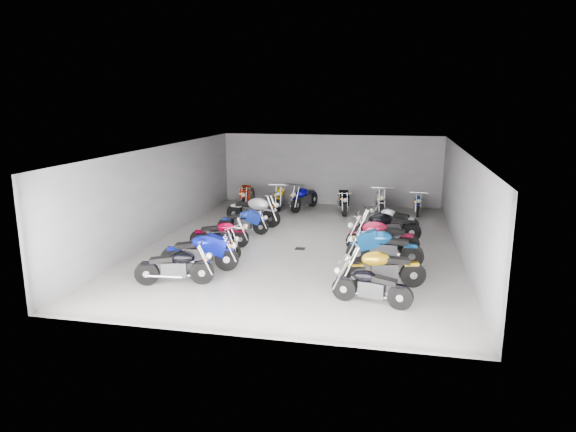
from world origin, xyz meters
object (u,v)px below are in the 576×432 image
(motorcycle_left_a, at_px, (175,266))
(motorcycle_left_f, at_px, (253,211))
(motorcycle_right_a, at_px, (371,286))
(motorcycle_back_c, at_px, (304,198))
(motorcycle_left_b, at_px, (201,252))
(motorcycle_right_e, at_px, (387,227))
(motorcycle_right_f, at_px, (393,219))
(motorcycle_back_a, at_px, (248,196))
(motorcycle_back_b, at_px, (280,197))
(motorcycle_right_d, at_px, (381,237))
(motorcycle_back_d, at_px, (343,201))
(motorcycle_right_c, at_px, (384,248))
(motorcycle_left_e, at_px, (244,222))
(motorcycle_left_d, at_px, (220,234))
(motorcycle_back_e, at_px, (380,201))
(motorcycle_left_c, at_px, (216,243))
(drain_grate, at_px, (300,249))
(motorcycle_right_b, at_px, (383,268))
(motorcycle_back_f, at_px, (418,203))

(motorcycle_left_a, height_order, motorcycle_left_f, motorcycle_left_f)
(motorcycle_right_a, bearing_deg, motorcycle_back_c, 30.98)
(motorcycle_left_b, xyz_separation_m, motorcycle_right_e, (5.11, 4.06, 0.01))
(motorcycle_right_f, bearing_deg, motorcycle_back_a, 79.25)
(motorcycle_back_a, relative_size, motorcycle_back_b, 1.01)
(motorcycle_right_d, xyz_separation_m, motorcycle_back_d, (-1.82, 5.79, -0.03))
(motorcycle_right_c, bearing_deg, motorcycle_back_b, 33.08)
(motorcycle_left_e, xyz_separation_m, motorcycle_right_c, (5.04, -2.66, 0.09))
(motorcycle_left_d, xyz_separation_m, motorcycle_left_f, (0.22, 3.23, 0.11))
(motorcycle_right_c, xyz_separation_m, motorcycle_back_e, (-0.33, 7.15, 0.01))
(motorcycle_left_b, bearing_deg, motorcycle_back_d, 149.37)
(motorcycle_left_d, bearing_deg, motorcycle_right_a, 39.10)
(motorcycle_left_c, bearing_deg, motorcycle_back_a, -151.34)
(motorcycle_left_c, xyz_separation_m, motorcycle_back_b, (0.31, 7.62, 0.06))
(motorcycle_right_f, distance_m, motorcycle_back_c, 4.94)
(drain_grate, distance_m, motorcycle_left_b, 3.62)
(motorcycle_right_a, distance_m, motorcycle_right_b, 1.25)
(motorcycle_left_f, height_order, motorcycle_right_d, motorcycle_left_f)
(motorcycle_right_a, distance_m, motorcycle_right_e, 5.61)
(motorcycle_left_e, xyz_separation_m, motorcycle_right_d, (4.94, -1.48, 0.10))
(motorcycle_back_d, bearing_deg, motorcycle_left_e, 42.02)
(motorcycle_right_a, height_order, motorcycle_right_d, motorcycle_right_d)
(motorcycle_left_d, height_order, motorcycle_left_f, motorcycle_left_f)
(motorcycle_back_d, bearing_deg, motorcycle_left_f, 31.09)
(motorcycle_left_f, bearing_deg, motorcycle_right_f, 108.73)
(motorcycle_left_a, xyz_separation_m, motorcycle_right_a, (5.07, -0.33, -0.03))
(motorcycle_right_e, bearing_deg, motorcycle_right_b, 164.92)
(motorcycle_right_f, bearing_deg, motorcycle_right_e, -170.91)
(motorcycle_back_d, bearing_deg, motorcycle_right_e, 101.99)
(motorcycle_left_f, bearing_deg, drain_grate, 57.37)
(motorcycle_left_a, height_order, motorcycle_back_d, motorcycle_back_d)
(motorcycle_left_b, height_order, motorcycle_left_e, motorcycle_left_b)
(motorcycle_left_f, bearing_deg, motorcycle_right_a, 51.97)
(motorcycle_left_d, relative_size, motorcycle_right_e, 0.85)
(motorcycle_right_c, distance_m, motorcycle_back_e, 7.16)
(motorcycle_right_f, distance_m, motorcycle_back_b, 5.90)
(motorcycle_left_e, bearing_deg, motorcycle_back_a, -168.58)
(motorcycle_left_e, bearing_deg, motorcycle_back_f, 123.94)
(motorcycle_left_f, bearing_deg, motorcycle_right_b, 58.61)
(motorcycle_right_b, distance_m, motorcycle_back_f, 9.31)
(motorcycle_left_b, height_order, motorcycle_left_c, motorcycle_left_b)
(motorcycle_left_e, distance_m, motorcycle_right_f, 5.46)
(motorcycle_right_c, distance_m, motorcycle_back_d, 7.23)
(motorcycle_right_f, bearing_deg, motorcycle_back_b, 72.51)
(motorcycle_back_b, height_order, motorcycle_back_d, motorcycle_back_b)
(motorcycle_left_c, distance_m, motorcycle_back_b, 7.62)
(motorcycle_right_e, height_order, motorcycle_right_f, motorcycle_right_e)
(motorcycle_left_a, xyz_separation_m, motorcycle_left_e, (0.24, 5.39, -0.04))
(motorcycle_left_b, bearing_deg, motorcycle_left_c, 169.30)
(motorcycle_right_b, bearing_deg, drain_grate, 28.30)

